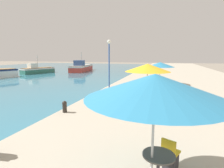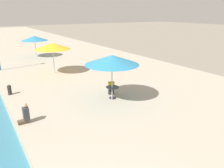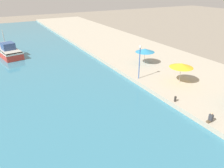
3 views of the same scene
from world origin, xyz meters
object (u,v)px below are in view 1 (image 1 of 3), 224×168
Objects in this scene: fishing_boat_mid at (38,70)px; mooring_bollard at (65,106)px; cafe_umbrella_white at (148,68)px; cafe_table at (158,162)px; lamppost at (109,56)px; cafe_chair_left at (170,157)px; fishing_boat_far at (81,67)px; cafe_umbrella_striped at (160,65)px; cafe_umbrella_pink at (155,86)px.

fishing_boat_mid is 30.32m from mooring_bollard.
cafe_umbrella_white reaches higher than cafe_table.
mooring_bollard is (-4.13, -3.56, -2.00)m from cafe_umbrella_white.
lamppost reaches higher than cafe_umbrella_white.
cafe_umbrella_white is 3.75× the size of cafe_table.
cafe_table is 0.75m from cafe_chair_left.
fishing_boat_mid is 7.99× the size of cafe_chair_left.
fishing_boat_far reaches higher than cafe_chair_left.
lamppost reaches higher than cafe_umbrella_striped.
fishing_boat_far reaches higher than cafe_umbrella_striped.
fishing_boat_far is 25.99m from cafe_umbrella_striped.
cafe_chair_left is 6.52m from mooring_bollard.
fishing_boat_far is 26.84m from lamppost.
fishing_boat_mid is at bearing 142.93° from cafe_umbrella_white.
cafe_umbrella_pink is 1.05× the size of cafe_umbrella_white.
cafe_umbrella_striped is 16.01m from cafe_table.
mooring_bollard is at bearing 173.15° from cafe_chair_left.
cafe_chair_left is (0.88, -15.26, -1.84)m from cafe_umbrella_striped.
fishing_boat_mid reaches higher than cafe_umbrella_white.
cafe_table is (1.11, -7.65, -1.81)m from cafe_umbrella_white.
fishing_boat_far is 32.88m from mooring_bollard.
cafe_umbrella_pink is 1.04× the size of cafe_umbrella_striped.
cafe_umbrella_pink reaches higher than cafe_table.
mooring_bollard is (20.60, -22.24, 0.12)m from fishing_boat_mid.
cafe_umbrella_striped reaches higher than mooring_bollard.
cafe_chair_left is at bearing 65.09° from cafe_table.
cafe_chair_left is at bearing -31.75° from mooring_bollard.
lamppost is at bearing 136.84° from cafe_umbrella_white.
fishing_boat_mid is 2.40× the size of cafe_umbrella_striped.
cafe_umbrella_white reaches higher than mooring_bollard.
lamppost is (14.40, -22.48, 2.71)m from fishing_boat_far.
fishing_boat_mid is at bearing 160.43° from cafe_chair_left.
cafe_umbrella_white is at bearing -20.31° from fishing_boat_mid.
cafe_umbrella_white is at bearing -43.16° from lamppost.
fishing_boat_far is at bearing 136.50° from cafe_umbrella_striped.
cafe_umbrella_white is 3.30× the size of cafe_chair_left.
fishing_boat_far is 39.07m from cafe_umbrella_pink.
mooring_bollard is at bearing -92.01° from lamppost.
cafe_umbrella_striped is at bearing 86.33° from cafe_umbrella_white.
cafe_chair_left is at bearing 61.47° from cafe_umbrella_pink.
fishing_boat_mid reaches higher than cafe_table.
cafe_umbrella_striped is 3.33× the size of cafe_chair_left.
cafe_table is 6.64m from mooring_bollard.
cafe_umbrella_white is at bearing 98.25° from cafe_table.
cafe_table is 0.88× the size of cafe_chair_left.
cafe_umbrella_pink reaches higher than cafe_umbrella_striped.
cafe_umbrella_striped is at bearing -54.20° from fishing_boat_far.
cafe_table is at bearing -81.75° from cafe_umbrella_white.
cafe_umbrella_pink is at bearing -82.99° from cafe_umbrella_white.
fishing_boat_mid is at bearing -141.64° from fishing_boat_far.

